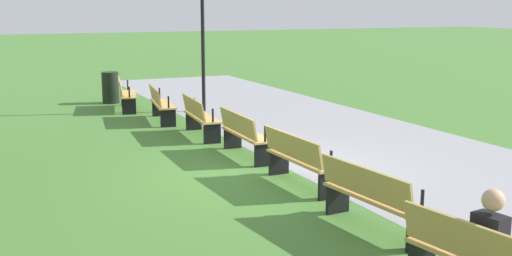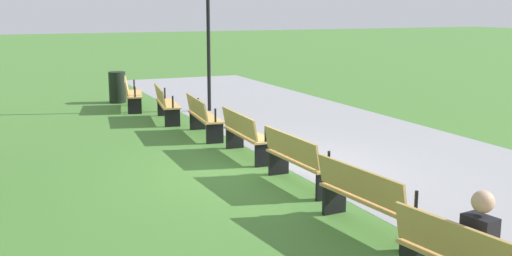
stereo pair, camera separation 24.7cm
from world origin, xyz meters
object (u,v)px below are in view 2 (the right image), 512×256
at_px(person_seated, 485,245).
at_px(trash_bin, 117,87).
at_px(bench_2, 203,116).
at_px(bench_4, 298,159).
at_px(lamp_post, 208,3).
at_px(bench_1, 165,103).
at_px(bench_0, 132,93).
at_px(bench_5, 367,197).
at_px(bench_3, 245,133).

bearing_deg(person_seated, trash_bin, 174.08).
relative_size(bench_2, person_seated, 1.47).
height_order(bench_2, trash_bin, trash_bin).
xyz_separation_m(bench_4, person_seated, (4.42, -0.25, 0.16)).
bearing_deg(lamp_post, bench_1, -55.37).
relative_size(bench_0, lamp_post, 0.41).
bearing_deg(bench_5, lamp_post, 167.45).
bearing_deg(bench_1, trash_bin, -163.60).
xyz_separation_m(bench_2, bench_3, (2.21, 0.13, 0.00)).
bearing_deg(bench_1, lamp_post, 133.09).
distance_m(bench_5, person_seated, 2.22).
distance_m(lamp_post, trash_bin, 4.14).
distance_m(bench_0, person_seated, 13.25).
bearing_deg(bench_0, bench_1, 21.95).
relative_size(person_seated, trash_bin, 1.27).
xyz_separation_m(bench_0, bench_5, (11.03, 0.65, 0.00)).
height_order(bench_1, bench_3, same).
xyz_separation_m(bench_2, trash_bin, (-5.83, -0.77, 0.00)).
bearing_deg(bench_4, bench_2, 179.99).
height_order(bench_0, bench_2, same).
relative_size(bench_5, trash_bin, 1.87).
bearing_deg(bench_5, bench_0, 178.30).
height_order(bench_1, bench_2, same).
bearing_deg(bench_4, lamp_post, 169.67).
height_order(bench_2, person_seated, person_seated).
distance_m(bench_3, person_seated, 6.65).
xyz_separation_m(bench_1, bench_3, (4.42, 0.39, 0.00)).
bearing_deg(bench_5, bench_2, 174.93).
distance_m(bench_4, bench_5, 2.22).
height_order(bench_1, person_seated, person_seated).
relative_size(bench_3, lamp_post, 0.40).
bearing_deg(person_seated, bench_3, 169.42).
bearing_deg(bench_0, bench_4, 16.89).
relative_size(bench_2, bench_3, 1.01).
bearing_deg(bench_4, bench_5, -5.06).
height_order(bench_0, bench_5, same).
distance_m(bench_3, bench_5, 4.43).
bearing_deg(bench_1, person_seated, 9.20).
xyz_separation_m(bench_4, bench_5, (2.21, -0.13, 0.00)).
bearing_deg(bench_4, trash_bin, -176.70).
height_order(person_seated, lamp_post, lamp_post).
relative_size(bench_1, bench_2, 1.01).
height_order(bench_1, trash_bin, trash_bin).
height_order(bench_2, bench_3, same).
bearing_deg(bench_4, bench_1, -178.32).
bearing_deg(trash_bin, bench_1, 7.94).
relative_size(bench_2, lamp_post, 0.41).
height_order(bench_3, bench_4, same).
height_order(bench_0, trash_bin, trash_bin).
distance_m(bench_2, lamp_post, 4.34).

